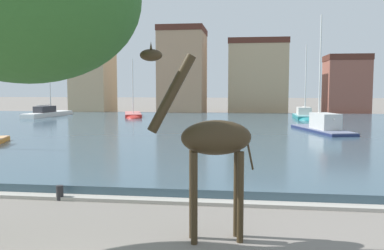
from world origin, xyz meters
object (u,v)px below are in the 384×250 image
object	(u,v)px
sailboat_navy	(319,128)
giraffe_statue	(210,141)
sailboat_teal	(305,117)
sailboat_red	(133,116)
sailboat_white	(51,115)
mooring_bollard	(60,193)

from	to	relation	value
sailboat_navy	giraffe_statue	bearing A→B (deg)	-105.61
giraffe_statue	sailboat_teal	bearing A→B (deg)	78.85
sailboat_teal	sailboat_red	distance (m)	19.45
giraffe_statue	sailboat_red	size ratio (longest dim) A/B	0.61
giraffe_statue	sailboat_white	size ratio (longest dim) A/B	0.51
sailboat_teal	sailboat_red	size ratio (longest dim) A/B	1.06
sailboat_navy	mooring_bollard	size ratio (longest dim) A/B	18.72
mooring_bollard	sailboat_red	bearing A→B (deg)	101.48
sailboat_red	mooring_bollard	xyz separation A→B (m)	(6.91, -34.05, -0.17)
giraffe_statue	mooring_bollard	distance (m)	6.55
sailboat_teal	mooring_bollard	size ratio (longest dim) A/B	16.77
sailboat_navy	sailboat_white	bearing A→B (deg)	154.79
sailboat_navy	sailboat_red	bearing A→B (deg)	143.90
sailboat_red	mooring_bollard	size ratio (longest dim) A/B	15.81
giraffe_statue	sailboat_white	distance (m)	43.24
giraffe_statue	sailboat_teal	distance (m)	37.09
giraffe_statue	sailboat_teal	xyz separation A→B (m)	(7.17, 36.34, -1.92)
sailboat_teal	sailboat_navy	distance (m)	12.99
sailboat_white	sailboat_navy	bearing A→B (deg)	-25.21
mooring_bollard	giraffe_statue	bearing A→B (deg)	-29.52
giraffe_statue	sailboat_navy	world-z (taller)	sailboat_navy
giraffe_statue	mooring_bollard	bearing A→B (deg)	150.48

